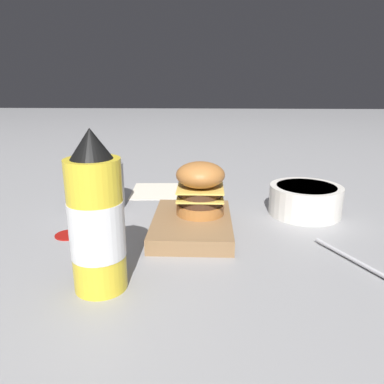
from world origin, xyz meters
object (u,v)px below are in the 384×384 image
fries_basket (98,185)px  serving_board (192,225)px  ketchup_bottle (97,221)px  side_bowl (305,199)px  burger (198,188)px

fries_basket → serving_board: bearing=-121.8°
serving_board → ketchup_bottle: 0.25m
serving_board → side_bowl: bearing=-65.8°
ketchup_bottle → fries_basket: size_ratio=1.47×
ketchup_bottle → fries_basket: ketchup_bottle is taller
serving_board → fries_basket: bearing=58.2°
burger → side_bowl: bearing=-70.3°
ketchup_bottle → burger: bearing=-29.3°
fries_basket → side_bowl: bearing=-93.3°
burger → side_bowl: 0.24m
burger → ketchup_bottle: size_ratio=0.46×
ketchup_bottle → side_bowl: 0.47m
serving_board → fries_basket: 0.25m
ketchup_bottle → side_bowl: ketchup_bottle is taller
serving_board → side_bowl: 0.26m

